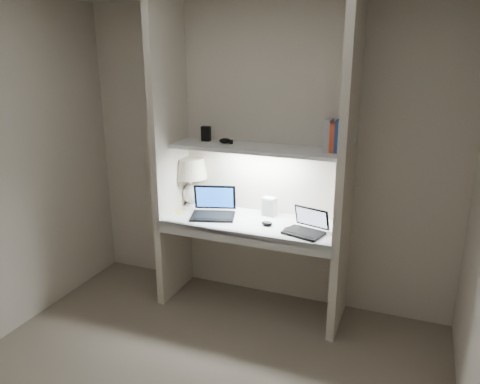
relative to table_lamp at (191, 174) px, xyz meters
The scene contains 17 objects.
back_wall 0.67m from the table_lamp, ahead, with size 3.20×0.01×2.50m, color beige.
alcove_panel_left 0.28m from the table_lamp, 116.61° to the right, with size 0.06×0.55×2.50m, color beige.
alcove_panel_right 1.39m from the table_lamp, ahead, with size 0.06×0.55×2.50m, color beige.
desk 0.73m from the table_lamp, 15.68° to the right, with size 1.40×0.55×0.04m, color white.
desk_apron 0.85m from the table_lamp, 34.48° to the right, with size 1.46×0.03×0.10m, color silver.
shelf 0.71m from the table_lamp, ahead, with size 1.40×0.36×0.03m, color silver.
strip_light 0.70m from the table_lamp, ahead, with size 0.60×0.04×0.01m, color white.
table_lamp is the anchor object (origin of this frame).
laptop_main 0.41m from the table_lamp, 29.44° to the right, with size 0.43×0.40×0.24m.
laptop_netbook 1.17m from the table_lamp, 13.26° to the right, with size 0.34×0.32×0.18m.
speaker 0.76m from the table_lamp, ahead, with size 0.11×0.08×0.16m, color silver.
mouse 0.87m from the table_lamp, 16.42° to the right, with size 0.09×0.06×0.03m, color black.
cable_coil 1.07m from the table_lamp, 13.06° to the right, with size 0.09×0.09×0.01m, color black.
sticky_note 0.36m from the table_lamp, 89.24° to the right, with size 0.07×0.07×0.00m, color yellow.
book_row 1.35m from the table_lamp, ahead, with size 0.23×0.16×0.24m.
shelf_box 0.40m from the table_lamp, ahead, with size 0.07×0.05×0.12m, color black.
shelf_gadget 0.48m from the table_lamp, ahead, with size 0.10×0.07×0.04m, color black.
Camera 1 is at (1.22, -2.13, 2.11)m, focal length 35.00 mm.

